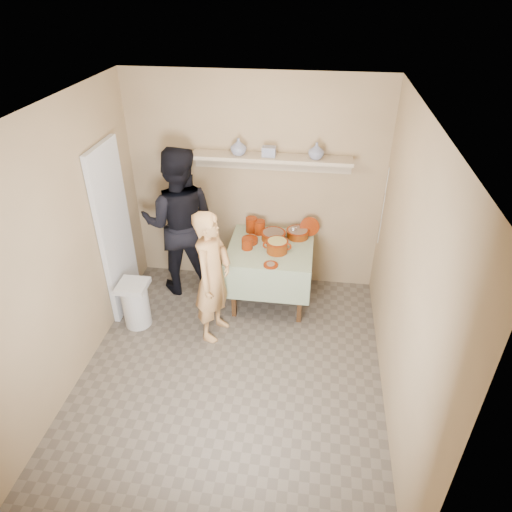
% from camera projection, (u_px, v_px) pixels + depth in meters
% --- Properties ---
extents(ground, '(3.50, 3.50, 0.00)m').
position_uv_depth(ground, '(231.00, 373.00, 4.64)').
color(ground, '#62584D').
rests_on(ground, ground).
extents(tile_panel, '(0.06, 0.70, 2.00)m').
position_uv_depth(tile_panel, '(115.00, 232.00, 5.06)').
color(tile_panel, silver).
rests_on(tile_panel, ground).
extents(plate_stack_a, '(0.14, 0.14, 0.18)m').
position_uv_depth(plate_stack_a, '(251.00, 225.00, 5.52)').
color(plate_stack_a, '#691801').
rests_on(plate_stack_a, serving_table).
extents(plate_stack_b, '(0.14, 0.14, 0.17)m').
position_uv_depth(plate_stack_b, '(259.00, 227.00, 5.48)').
color(plate_stack_b, '#691801').
rests_on(plate_stack_b, serving_table).
extents(bowl_stack, '(0.13, 0.13, 0.13)m').
position_uv_depth(bowl_stack, '(247.00, 244.00, 5.19)').
color(bowl_stack, '#691801').
rests_on(bowl_stack, serving_table).
extents(empty_bowl, '(0.19, 0.19, 0.06)m').
position_uv_depth(empty_bowl, '(250.00, 240.00, 5.33)').
color(empty_bowl, '#691801').
rests_on(empty_bowl, serving_table).
extents(propped_lid, '(0.24, 0.08, 0.23)m').
position_uv_depth(propped_lid, '(310.00, 227.00, 5.42)').
color(propped_lid, '#691801').
rests_on(propped_lid, serving_table).
extents(vase_right, '(0.22, 0.22, 0.18)m').
position_uv_depth(vase_right, '(316.00, 151.00, 4.93)').
color(vase_right, navy).
rests_on(vase_right, wall_shelf).
extents(vase_left, '(0.25, 0.25, 0.19)m').
position_uv_depth(vase_left, '(238.00, 147.00, 5.04)').
color(vase_left, navy).
rests_on(vase_left, wall_shelf).
extents(ceramic_box, '(0.15, 0.11, 0.11)m').
position_uv_depth(ceramic_box, '(269.00, 152.00, 5.02)').
color(ceramic_box, navy).
rests_on(ceramic_box, wall_shelf).
extents(person_cook, '(0.48, 0.62, 1.51)m').
position_uv_depth(person_cook, '(213.00, 277.00, 4.76)').
color(person_cook, tan).
rests_on(person_cook, ground).
extents(person_helper, '(0.99, 0.81, 1.85)m').
position_uv_depth(person_helper, '(179.00, 222.00, 5.41)').
color(person_helper, black).
rests_on(person_helper, ground).
extents(room_shell, '(3.04, 3.54, 2.62)m').
position_uv_depth(room_shell, '(226.00, 235.00, 3.77)').
color(room_shell, tan).
rests_on(room_shell, ground).
extents(serving_table, '(0.97, 0.97, 0.76)m').
position_uv_depth(serving_table, '(271.00, 255.00, 5.33)').
color(serving_table, '#4C2D16').
rests_on(serving_table, ground).
extents(cazuela_meat_a, '(0.30, 0.30, 0.10)m').
position_uv_depth(cazuela_meat_a, '(273.00, 235.00, 5.37)').
color(cazuela_meat_a, '#602005').
rests_on(cazuela_meat_a, serving_table).
extents(cazuela_meat_b, '(0.28, 0.28, 0.10)m').
position_uv_depth(cazuela_meat_b, '(298.00, 233.00, 5.42)').
color(cazuela_meat_b, '#602005').
rests_on(cazuela_meat_b, serving_table).
extents(ladle, '(0.08, 0.26, 0.19)m').
position_uv_depth(ladle, '(294.00, 229.00, 5.38)').
color(ladle, silver).
rests_on(ladle, cazuela_meat_b).
extents(cazuela_rice, '(0.33, 0.25, 0.14)m').
position_uv_depth(cazuela_rice, '(277.00, 245.00, 5.12)').
color(cazuela_rice, '#602005').
rests_on(cazuela_rice, serving_table).
extents(front_plate, '(0.16, 0.16, 0.03)m').
position_uv_depth(front_plate, '(271.00, 265.00, 4.92)').
color(front_plate, '#691801').
rests_on(front_plate, serving_table).
extents(wall_shelf, '(1.80, 0.25, 0.21)m').
position_uv_depth(wall_shelf, '(271.00, 159.00, 5.10)').
color(wall_shelf, tan).
rests_on(wall_shelf, room_shell).
extents(trash_bin, '(0.32, 0.32, 0.56)m').
position_uv_depth(trash_bin, '(136.00, 304.00, 5.13)').
color(trash_bin, silver).
rests_on(trash_bin, ground).
extents(electrical_cord, '(0.01, 0.05, 0.90)m').
position_uv_depth(electrical_cord, '(383.00, 207.00, 5.04)').
color(electrical_cord, silver).
rests_on(electrical_cord, wall_shelf).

